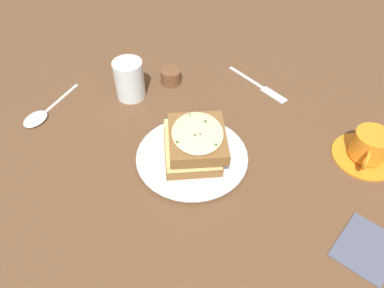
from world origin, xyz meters
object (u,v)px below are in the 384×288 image
sandwich (193,143)px  teacup_with_saucer (368,148)px  napkin (367,248)px  fork (263,88)px  condiment_pot (171,76)px  water_glass (129,80)px  spoon (38,116)px  dinner_plate (192,157)px

sandwich → teacup_with_saucer: sandwich is taller
napkin → fork: bearing=-103.4°
teacup_with_saucer → condiment_pot: size_ratio=2.65×
water_glass → napkin: size_ratio=0.87×
spoon → condiment_pot: size_ratio=3.21×
spoon → water_glass: bearing=-131.7°
teacup_with_saucer → dinner_plate: bearing=-61.6°
sandwich → teacup_with_saucer: size_ratio=1.25×
dinner_plate → fork: bearing=-155.2°
water_glass → condiment_pot: water_glass is taller
teacup_with_saucer → fork: teacup_with_saucer is taller
water_glass → napkin: water_glass is taller
water_glass → teacup_with_saucer: bearing=129.7°
teacup_with_saucer → fork: size_ratio=0.71×
dinner_plate → water_glass: (0.03, -0.26, 0.04)m
water_glass → condiment_pot: (-0.11, -0.00, -0.03)m
fork → condiment_pot: 0.24m
teacup_with_saucer → water_glass: bearing=-84.6°
teacup_with_saucer → spoon: teacup_with_saucer is taller
sandwich → water_glass: water_glass is taller
water_glass → sandwich: bearing=96.9°
sandwich → dinner_plate: bearing=-76.1°
dinner_plate → napkin: bearing=117.4°
napkin → water_glass: bearing=-71.2°
dinner_plate → napkin: dinner_plate is taller
water_glass → condiment_pot: 0.11m
spoon → napkin: spoon is taller
condiment_pot → fork: bearing=145.3°
sandwich → spoon: bearing=-48.4°
sandwich → spoon: (0.25, -0.29, -0.05)m
sandwich → spoon: 0.38m
water_glass → spoon: 0.23m
condiment_pot → sandwich: bearing=73.4°
teacup_with_saucer → napkin: size_ratio=1.22×
condiment_pot → dinner_plate: bearing=73.2°
sandwich → teacup_with_saucer: bearing=153.0°
dinner_plate → water_glass: bearing=-83.1°
fork → dinner_plate: bearing=13.1°
teacup_with_saucer → spoon: (0.57, -0.45, -0.02)m
water_glass → napkin: (-0.20, 0.58, -0.05)m
spoon → condiment_pot: (-0.33, 0.02, 0.01)m
fork → spoon: spoon is taller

